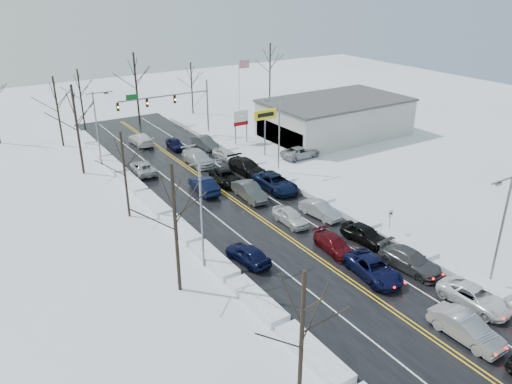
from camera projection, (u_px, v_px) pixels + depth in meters
ground at (265, 221)px, 47.47m from camera, size 160.00×160.00×0.00m
road_surface at (254, 213)px, 49.02m from camera, size 14.00×84.00×0.01m
snow_bank_left at (183, 233)px, 45.29m from camera, size 1.61×72.00×0.58m
snow_bank_right at (314, 197)px, 52.75m from camera, size 1.61×72.00×0.58m
traffic_signal_mast at (175, 102)px, 68.67m from camera, size 13.28×0.39×8.00m
tires_plus_sign at (265, 118)px, 63.03m from camera, size 3.20×0.34×6.00m
used_vehicles_sign at (241, 120)px, 68.35m from camera, size 2.20×0.22×4.65m
speed_limit_sign at (390, 217)px, 44.65m from camera, size 0.55×0.09×2.35m
flagpole at (240, 87)px, 75.80m from camera, size 1.87×1.20×10.00m
dealership_building at (335, 117)px, 72.13m from camera, size 20.40×12.40×5.30m
streetlight_se at (501, 223)px, 35.49m from camera, size 3.20×0.25×9.00m
streetlight_ne at (278, 129)px, 57.18m from camera, size 3.20×0.25×9.00m
streetlight_sw at (203, 206)px, 38.19m from camera, size 3.20×0.25×9.00m
streetlight_nw at (98, 122)px, 59.88m from camera, size 3.20×0.25×9.00m
tree_left_a at (302, 318)px, 24.07m from camera, size 3.60×3.60×9.00m
tree_left_b at (174, 204)px, 34.40m from camera, size 4.00×4.00×10.00m
tree_left_c at (123, 159)px, 46.15m from camera, size 3.40×3.40×8.50m
tree_left_d at (75, 113)px, 56.10m from camera, size 4.20×4.20×10.50m
tree_left_e at (56, 98)px, 65.87m from camera, size 3.80×3.80×9.50m
tree_far_b at (79, 87)px, 73.79m from camera, size 3.60×3.60×9.00m
tree_far_c at (135, 75)px, 75.61m from camera, size 4.40×4.40×11.00m
tree_far_d at (191, 78)px, 82.37m from camera, size 3.40×3.40×8.50m
tree_far_e at (270, 61)px, 90.06m from camera, size 4.20×4.20×10.50m
queued_car_1 at (464, 338)px, 32.16m from camera, size 1.82×4.97×1.62m
queued_car_2 at (373, 277)px, 38.73m from camera, size 3.08×5.58×1.48m
queued_car_3 at (334, 251)px, 42.33m from camera, size 2.28×4.73×1.33m
queued_car_4 at (290, 223)px, 47.08m from camera, size 1.74×4.31×1.47m
queued_car_5 at (250, 198)px, 52.34m from camera, size 1.93×5.13×1.67m
queued_car_6 at (226, 183)px, 56.33m from camera, size 2.96×5.44×1.45m
queued_car_7 at (198, 164)px, 61.92m from camera, size 2.39×5.84×1.69m
queued_car_8 at (176, 149)px, 67.32m from camera, size 1.88×4.22×1.41m
queued_car_10 at (473, 305)px, 35.37m from camera, size 2.76×5.33×1.44m
queued_car_11 at (409, 269)px, 39.79m from camera, size 2.62×5.56×1.57m
queued_car_12 at (364, 242)px, 43.82m from camera, size 2.37×4.77×1.56m
queued_car_13 at (320, 217)px, 48.42m from camera, size 2.09×4.60×1.46m
queued_car_14 at (275, 190)px, 54.49m from camera, size 2.84×6.12×1.70m
queued_car_15 at (247, 173)px, 58.95m from camera, size 2.60×5.90×1.69m
queued_car_16 at (226, 159)px, 63.55m from camera, size 2.14×4.25×1.39m
queued_car_17 at (205, 148)px, 67.64m from camera, size 2.05×4.92×1.58m
oncoming_car_0 at (204, 192)px, 53.88m from camera, size 2.10×5.16×1.66m
oncoming_car_1 at (143, 173)px, 59.01m from camera, size 2.73×5.31×1.43m
oncoming_car_2 at (141, 145)px, 69.05m from camera, size 2.30×5.45×1.57m
oncoming_car_3 at (248, 262)px, 40.74m from camera, size 2.34×4.63×1.51m
parked_car_0 at (301, 158)px, 64.09m from camera, size 5.32×2.46×1.48m
parked_car_1 at (299, 145)px, 68.84m from camera, size 2.20×4.73×1.34m
parked_car_2 at (272, 139)px, 71.19m from camera, size 1.87×4.36×1.47m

